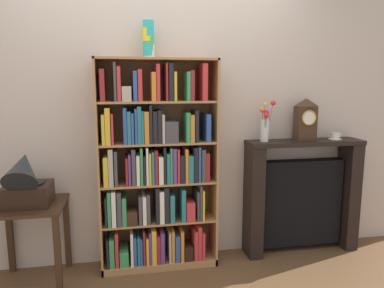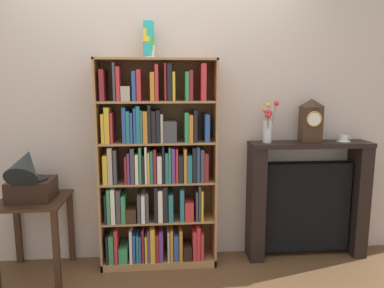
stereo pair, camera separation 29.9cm
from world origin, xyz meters
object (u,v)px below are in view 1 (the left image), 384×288
gramophone (26,181)px  fireplace_mantel (301,197)px  cup_stack (148,40)px  flower_vase (265,124)px  bookshelf (156,175)px  teacup_with_saucer (335,136)px  mantel_clock (305,119)px  side_table_left (31,224)px

gramophone → fireplace_mantel: gramophone is taller
cup_stack → gramophone: 1.43m
fireplace_mantel → flower_vase: 0.79m
bookshelf → gramophone: size_ratio=3.61×
bookshelf → teacup_with_saucer: size_ratio=14.13×
mantel_clock → flower_vase: size_ratio=1.05×
flower_vase → fireplace_mantel: bearing=3.6°
bookshelf → flower_vase: bearing=1.1°
side_table_left → flower_vase: 2.07m
bookshelf → gramophone: bookshelf is taller
bookshelf → side_table_left: 1.03m
side_table_left → mantel_clock: (2.31, 0.13, 0.75)m
bookshelf → cup_stack: 1.09m
mantel_clock → flower_vase: mantel_clock is taller
mantel_clock → flower_vase: 0.38m
gramophone → side_table_left: bearing=90.0°
cup_stack → side_table_left: cup_stack is taller
teacup_with_saucer → mantel_clock: bearing=-179.5°
cup_stack → teacup_with_saucer: bearing=-0.5°
mantel_clock → teacup_with_saucer: size_ratio=3.03×
bookshelf → fireplace_mantel: (1.34, 0.04, -0.28)m
side_table_left → fireplace_mantel: (2.32, 0.15, 0.03)m
gramophone → fireplace_mantel: (2.32, 0.20, -0.32)m
cup_stack → teacup_with_saucer: size_ratio=2.36×
bookshelf → teacup_with_saucer: bookshelf is taller
cup_stack → fireplace_mantel: bearing=0.3°
flower_vase → cup_stack: bearing=179.0°
side_table_left → mantel_clock: bearing=3.1°
fireplace_mantel → teacup_with_saucer: size_ratio=8.59×
fireplace_mantel → gramophone: bearing=-175.1°
fireplace_mantel → mantel_clock: size_ratio=2.83×
bookshelf → mantel_clock: (1.33, 0.02, 0.44)m
cup_stack → gramophone: (-0.94, -0.19, -1.06)m
cup_stack → gramophone: bearing=-168.4°
bookshelf → fireplace_mantel: bearing=1.8°
side_table_left → mantel_clock: 2.43m
teacup_with_saucer → fireplace_mantel: bearing=175.9°
gramophone → mantel_clock: bearing=4.3°
fireplace_mantel → teacup_with_saucer: 0.63m
bookshelf → flower_vase: size_ratio=4.88×
side_table_left → mantel_clock: mantel_clock is taller
gramophone → flower_vase: 1.98m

